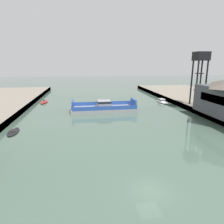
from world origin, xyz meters
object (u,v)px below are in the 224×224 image
chain_ferry (104,108)px  moored_boat_mid_left (13,132)px  moored_boat_mid_right (162,101)px  crane_tower (201,63)px  moored_boat_near_left (44,102)px

chain_ferry → moored_boat_mid_left: chain_ferry is taller
moored_boat_mid_right → crane_tower: (5.89, -11.79, 13.11)m
chain_ferry → crane_tower: crane_tower is taller
moored_boat_mid_right → chain_ferry: bearing=-155.4°
crane_tower → moored_boat_mid_right: bearing=116.5°
chain_ferry → crane_tower: (27.48, -1.88, 12.60)m
chain_ferry → moored_boat_mid_right: bearing=24.6°
chain_ferry → crane_tower: 30.29m
chain_ferry → moored_boat_near_left: (-19.31, 15.54, -0.70)m
moored_boat_mid_right → moored_boat_mid_left: bearing=-148.3°
moored_boat_near_left → crane_tower: size_ratio=0.41×
chain_ferry → moored_boat_mid_left: size_ratio=3.34×
moored_boat_mid_right → crane_tower: 18.59m
moored_boat_mid_left → crane_tower: 51.09m
moored_boat_near_left → moored_boat_mid_right: (40.91, -5.64, 0.19)m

